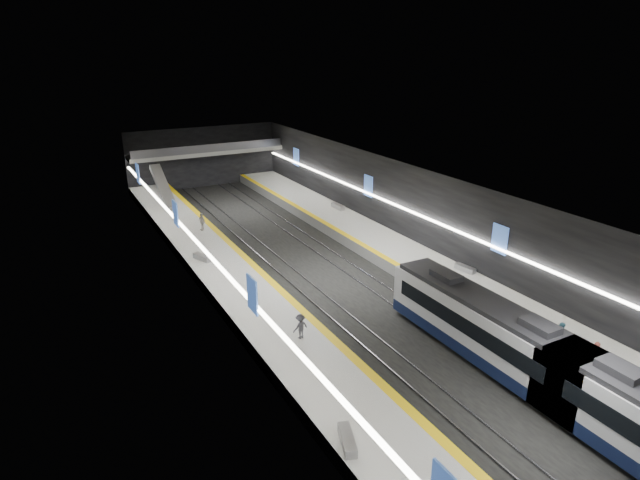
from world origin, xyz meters
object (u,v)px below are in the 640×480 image
bench_right_far (338,206)px  bench_right_near (465,269)px  bench_left_far (202,257)px  passenger_right_b (561,335)px  bench_left_near (347,440)px  passenger_right_a (595,356)px  passenger_left_a (202,222)px  train (571,379)px  escalator (163,187)px  passenger_left_b (300,327)px

bench_right_far → bench_right_near: bearing=-91.4°
bench_left_far → bench_right_far: 19.23m
bench_left_far → passenger_right_b: (14.96, -23.86, 0.61)m
bench_left_far → bench_right_near: bench_left_far is taller
bench_left_near → bench_right_near: bearing=53.5°
bench_right_near → passenger_right_a: passenger_right_a is taller
passenger_left_a → train: bearing=-5.0°
train → bench_right_near: (6.83, 15.08, -0.97)m
bench_right_far → bench_left_near: bearing=-121.8°
escalator → passenger_left_a: 11.54m
passenger_right_a → passenger_left_b: bearing=32.0°
bench_right_near → passenger_right_a: bearing=-111.8°
train → bench_right_near: 16.58m
bench_left_far → bench_right_far: size_ratio=0.94×
train → escalator: (-10.00, 46.45, 0.70)m
escalator → bench_right_far: bearing=-34.8°
bench_right_far → bench_left_far: bearing=-159.4°
passenger_left_a → bench_left_far: bearing=-36.1°
bench_left_near → passenger_left_b: passenger_left_b is taller
train → bench_left_near: train is taller
bench_left_far → passenger_left_b: (1.69, -15.44, 0.58)m
passenger_left_b → escalator: bearing=-101.6°
bench_right_near → passenger_right_b: size_ratio=1.07×
passenger_left_a → passenger_right_b: bearing=2.6°
passenger_left_a → escalator: bearing=165.9°
passenger_right_a → passenger_right_b: 2.49m
passenger_right_b → passenger_left_b: size_ratio=1.04×
train → bench_left_far: 29.68m
passenger_right_a → train: bearing=89.8°
passenger_left_a → bench_right_near: bearing=19.0°
bench_right_near → passenger_right_a: 14.37m
bench_left_near → passenger_left_a: passenger_left_a is taller
escalator → passenger_right_a: escalator is taller
train → passenger_left_b: 15.34m
bench_left_far → bench_right_near: size_ratio=1.05×
bench_left_far → passenger_left_b: size_ratio=1.17×
bench_right_near → passenger_left_a: 25.42m
passenger_right_a → bench_left_near: bearing=66.6°
train → passenger_left_a: size_ratio=15.69×
bench_left_near → bench_left_far: bearing=108.2°
escalator → passenger_left_a: escalator is taller
bench_right_far → passenger_right_b: passenger_right_b is taller
bench_right_far → passenger_right_b: (-2.73, -31.38, 0.60)m
escalator → passenger_right_b: (13.75, -42.86, -1.05)m
escalator → bench_left_near: bearing=-92.4°
bench_left_near → passenger_right_b: bearing=23.4°
passenger_right_b → train: bearing=163.2°
bench_left_near → passenger_left_b: bearing=96.0°
bench_right_far → passenger_right_a: size_ratio=1.15×
passenger_right_a → passenger_left_a: 36.09m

